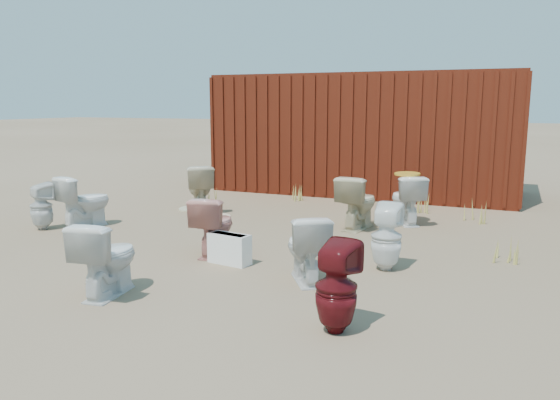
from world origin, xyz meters
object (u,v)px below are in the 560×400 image
at_px(loose_tank, 229,249).
at_px(toilet_back_beige_right, 358,202).
at_px(toilet_front_e, 306,248).
at_px(toilet_back_e, 387,237).
at_px(toilet_back_a, 41,206).
at_px(toilet_front_c, 107,258).
at_px(toilet_front_a, 85,201).
at_px(shipping_container, 367,134).
at_px(toilet_back_yellowlid, 406,199).
at_px(toilet_back_beige_left, 200,188).
at_px(toilet_front_pink, 214,225).
at_px(toilet_front_maroon, 336,287).

bearing_deg(loose_tank, toilet_back_beige_right, 78.17).
distance_m(toilet_front_e, toilet_back_e, 0.99).
xyz_separation_m(toilet_front_e, toilet_back_a, (-4.38, 0.69, -0.01)).
bearing_deg(toilet_back_e, toilet_back_a, -0.50).
bearing_deg(toilet_front_c, loose_tank, -120.09).
bearing_deg(toilet_back_beige_right, toilet_front_c, 76.93).
relative_size(toilet_front_e, toilet_back_a, 1.04).
bearing_deg(toilet_front_a, shipping_container, -104.25).
height_order(toilet_back_beige_right, toilet_back_yellowlid, toilet_back_beige_right).
height_order(toilet_back_a, loose_tank, toilet_back_a).
xyz_separation_m(toilet_front_a, toilet_back_beige_left, (0.95, 1.70, 0.01)).
bearing_deg(shipping_container, toilet_front_pink, -94.68).
bearing_deg(loose_tank, toilet_back_e, 24.28).
bearing_deg(toilet_front_c, toilet_front_maroon, 173.25).
distance_m(toilet_front_pink, toilet_back_e, 2.08).
bearing_deg(loose_tank, toilet_front_a, 172.76).
bearing_deg(toilet_front_pink, toilet_front_a, -21.97).
bearing_deg(toilet_front_pink, toilet_back_beige_right, -130.20).
bearing_deg(shipping_container, toilet_back_beige_left, -121.73).
bearing_deg(toilet_front_c, toilet_front_e, -152.26).
bearing_deg(toilet_back_a, toilet_back_beige_left, -101.61).
distance_m(toilet_back_e, loose_tank, 1.79).
distance_m(toilet_front_maroon, toilet_back_beige_right, 3.77).
distance_m(toilet_front_maroon, toilet_back_yellowlid, 4.31).
bearing_deg(toilet_front_pink, toilet_back_beige_left, -64.26).
xyz_separation_m(toilet_back_beige_right, loose_tank, (-0.88, -2.33, -0.22)).
relative_size(toilet_front_e, toilet_back_beige_left, 0.90).
relative_size(toilet_front_e, loose_tank, 1.44).
bearing_deg(shipping_container, toilet_front_e, -81.31).
bearing_deg(toilet_back_yellowlid, loose_tank, 34.52).
relative_size(toilet_front_pink, loose_tank, 1.46).
height_order(toilet_front_c, loose_tank, toilet_front_c).
distance_m(toilet_front_maroon, toilet_back_beige_left, 5.34).
xyz_separation_m(toilet_front_e, toilet_back_beige_left, (-2.98, 2.79, 0.04)).
height_order(toilet_back_a, toilet_back_beige_left, toilet_back_beige_left).
height_order(shipping_container, toilet_back_yellowlid, shipping_container).
bearing_deg(shipping_container, toilet_back_a, -122.56).
bearing_deg(toilet_front_pink, toilet_back_a, -12.61).
bearing_deg(toilet_back_yellowlid, toilet_front_c, 35.75).
bearing_deg(toilet_front_a, toilet_back_a, 58.15).
height_order(toilet_front_a, toilet_front_maroon, toilet_front_a).
distance_m(toilet_front_e, loose_tank, 1.08).
distance_m(toilet_back_a, toilet_back_beige_right, 4.63).
height_order(shipping_container, loose_tank, shipping_container).
bearing_deg(toilet_back_yellowlid, toilet_front_e, 53.23).
height_order(toilet_back_beige_left, loose_tank, toilet_back_beige_left).
bearing_deg(toilet_front_c, toilet_back_beige_left, -78.22).
height_order(toilet_front_maroon, loose_tank, toilet_front_maroon).
distance_m(toilet_back_a, toilet_back_yellowlid, 5.44).
relative_size(toilet_back_beige_right, loose_tank, 1.58).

